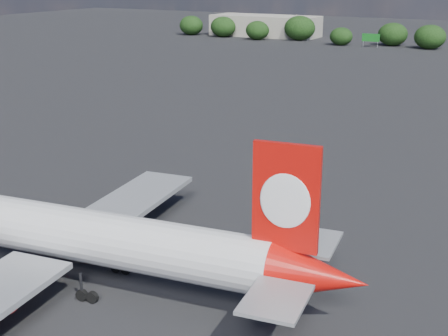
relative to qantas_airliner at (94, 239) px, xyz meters
The scene contains 4 objects.
ground 60.38m from the qantas_airliner, 99.76° to the left, with size 500.00×500.00×0.00m, color black.
qantas_airliner is the anchor object (origin of this frame).
terminal_building 205.60m from the qantas_airliner, 111.46° to the left, with size 42.00×16.00×8.00m.
highway_sign 177.61m from the qantas_airliner, 99.14° to the left, with size 6.00×0.30×4.50m.
Camera 1 is at (41.99, -35.01, 25.14)m, focal length 50.00 mm.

